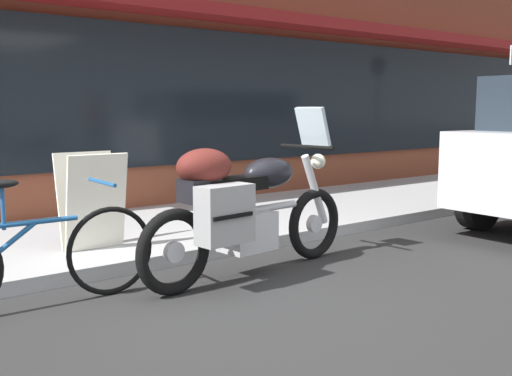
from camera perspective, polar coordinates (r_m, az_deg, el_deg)
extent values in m
plane|color=#2C2C2C|center=(4.41, -1.83, -10.75)|extent=(80.00, 80.00, 0.00)
cube|color=black|center=(10.57, 11.34, 8.32)|extent=(13.33, 0.06, 1.80)
cube|color=maroon|center=(10.50, 12.43, 14.32)|extent=(13.33, 0.60, 0.16)
torus|color=black|center=(5.56, 5.61, -3.42)|extent=(0.66, 0.16, 0.66)
cylinder|color=silver|center=(5.56, 5.61, -3.42)|extent=(0.17, 0.08, 0.16)
torus|color=black|center=(4.50, -7.87, -6.09)|extent=(0.66, 0.16, 0.66)
cylinder|color=silver|center=(4.50, -7.87, -6.09)|extent=(0.17, 0.08, 0.16)
cube|color=silver|center=(4.95, -0.83, -4.17)|extent=(0.47, 0.34, 0.32)
cylinder|color=silver|center=(4.95, -0.41, -2.16)|extent=(1.04, 0.16, 0.06)
ellipsoid|color=black|center=(5.05, 1.24, 1.46)|extent=(0.55, 0.33, 0.26)
cube|color=black|center=(4.77, -2.34, 0.37)|extent=(0.62, 0.30, 0.11)
cube|color=black|center=(4.57, -5.45, -0.23)|extent=(0.30, 0.25, 0.18)
cylinder|color=silver|center=(5.51, 5.65, -0.16)|extent=(0.35, 0.10, 0.67)
cylinder|color=black|center=(5.38, 4.87, 3.95)|extent=(0.10, 0.62, 0.04)
cube|color=silver|center=(5.43, 5.46, 5.88)|extent=(0.18, 0.33, 0.35)
sphere|color=#EAEACC|center=(5.51, 5.96, 2.56)|extent=(0.14, 0.14, 0.14)
cube|color=#9E9E9E|center=(4.44, -3.00, -2.53)|extent=(0.46, 0.24, 0.44)
cube|color=black|center=(4.35, -2.17, -2.73)|extent=(0.37, 0.05, 0.03)
ellipsoid|color=#591E19|center=(4.58, -4.98, 2.06)|extent=(0.51, 0.37, 0.28)
torus|color=black|center=(4.60, -13.76, -5.87)|extent=(0.67, 0.06, 0.67)
cylinder|color=#1E5999|center=(4.37, -20.50, -3.08)|extent=(0.60, 0.05, 0.04)
cylinder|color=#1E5999|center=(4.35, -23.17, -5.42)|extent=(0.47, 0.05, 0.34)
cylinder|color=#1E5999|center=(4.30, -23.09, -1.75)|extent=(0.03, 0.03, 0.30)
ellipsoid|color=black|center=(4.28, -23.20, 0.37)|extent=(0.22, 0.11, 0.06)
cylinder|color=#1E5999|center=(4.49, -14.55, 0.53)|extent=(0.04, 0.48, 0.03)
cylinder|color=black|center=(7.36, 20.57, -1.16)|extent=(0.66, 0.23, 0.66)
cube|color=silver|center=(5.51, -15.03, -1.32)|extent=(0.55, 0.18, 0.87)
cube|color=silver|center=(5.71, -15.89, -1.04)|extent=(0.55, 0.18, 0.87)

